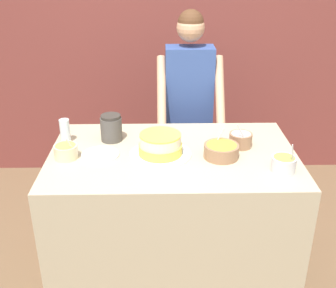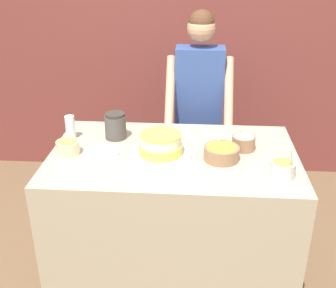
# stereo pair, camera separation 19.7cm
# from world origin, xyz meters

# --- Properties ---
(wall_back) EXTENTS (10.00, 0.05, 2.60)m
(wall_back) POSITION_xyz_m (0.00, 2.00, 1.30)
(wall_back) COLOR brown
(wall_back) RESTS_ON ground_plane
(counter) EXTENTS (1.44, 0.89, 0.92)m
(counter) POSITION_xyz_m (0.00, 0.45, 0.46)
(counter) COLOR tan
(counter) RESTS_ON ground_plane
(person_baker) EXTENTS (0.47, 0.44, 1.63)m
(person_baker) POSITION_xyz_m (0.14, 1.19, 1.00)
(person_baker) COLOR #2D2D38
(person_baker) RESTS_ON ground_plane
(cake) EXTENTS (0.36, 0.36, 0.13)m
(cake) POSITION_xyz_m (-0.07, 0.42, 0.98)
(cake) COLOR silver
(cake) RESTS_ON counter
(frosting_bowl_olive) EXTENTS (0.13, 0.13, 0.18)m
(frosting_bowl_olive) POSITION_xyz_m (0.59, 0.22, 0.96)
(frosting_bowl_olive) COLOR silver
(frosting_bowl_olive) RESTS_ON counter
(frosting_bowl_pink) EXTENTS (0.14, 0.14, 0.17)m
(frosting_bowl_pink) POSITION_xyz_m (0.41, 0.53, 0.96)
(frosting_bowl_pink) COLOR #936B4C
(frosting_bowl_pink) RESTS_ON counter
(frosting_bowl_yellow) EXTENTS (0.13, 0.13, 0.15)m
(frosting_bowl_yellow) POSITION_xyz_m (-0.61, 0.40, 0.96)
(frosting_bowl_yellow) COLOR beige
(frosting_bowl_yellow) RESTS_ON counter
(frosting_bowl_orange) EXTENTS (0.20, 0.20, 0.15)m
(frosting_bowl_orange) POSITION_xyz_m (0.27, 0.39, 0.96)
(frosting_bowl_orange) COLOR #936B4C
(frosting_bowl_orange) RESTS_ON counter
(drinking_glass) EXTENTS (0.06, 0.06, 0.15)m
(drinking_glass) POSITION_xyz_m (-0.65, 0.61, 0.99)
(drinking_glass) COLOR silver
(drinking_glass) RESTS_ON counter
(ceramic_plate) EXTENTS (0.22, 0.22, 0.01)m
(ceramic_plate) POSITION_xyz_m (-0.42, 0.42, 0.92)
(ceramic_plate) COLOR silver
(ceramic_plate) RESTS_ON counter
(stoneware_jar) EXTENTS (0.13, 0.13, 0.17)m
(stoneware_jar) POSITION_xyz_m (-0.37, 0.63, 1.00)
(stoneware_jar) COLOR #4C4742
(stoneware_jar) RESTS_ON counter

